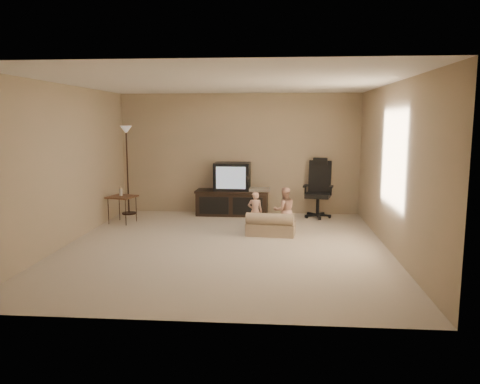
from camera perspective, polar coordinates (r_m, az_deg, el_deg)
The scene contains 9 objects.
floor at distance 7.33m, azimuth -1.84°, elevation -6.68°, with size 5.50×5.50×0.00m, color #BCAE95.
room_shell at distance 7.08m, azimuth -1.90°, elevation 5.25°, with size 5.50×5.50×5.50m.
tv_stand at distance 9.68m, azimuth -0.91°, elevation -0.16°, with size 1.53×0.59×1.09m.
office_chair at distance 9.61m, azimuth 9.54°, elevation -0.48°, with size 0.66×0.68×1.19m.
side_table at distance 9.19m, azimuth -14.21°, elevation -0.58°, with size 0.57×0.57×0.70m.
floor_lamp at distance 9.93m, azimuth -13.64°, elevation 4.99°, with size 0.29×0.29×1.84m.
child_sofa at distance 8.02m, azimuth 3.74°, elevation -4.15°, with size 0.86×0.55×0.40m.
toddler_left at distance 8.23m, azimuth 1.85°, elevation -2.41°, with size 0.26×0.19×0.72m, color #D8A087.
toddler_right at distance 8.15m, azimuth 5.43°, elevation -2.24°, with size 0.39×0.21×0.81m, color #D8A087.
Camera 1 is at (0.80, -7.02, 1.95)m, focal length 35.00 mm.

